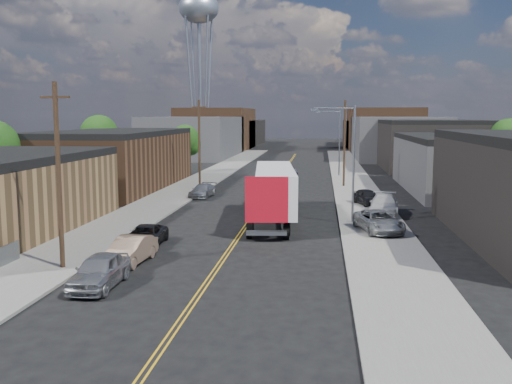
% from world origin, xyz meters
% --- Properties ---
extents(ground, '(260.00, 260.00, 0.00)m').
position_xyz_m(ground, '(0.00, 60.00, 0.00)').
color(ground, black).
rests_on(ground, ground).
extents(centerline, '(0.32, 120.00, 0.01)m').
position_xyz_m(centerline, '(0.00, 45.00, 0.01)').
color(centerline, gold).
rests_on(centerline, ground).
extents(sidewalk_left, '(5.00, 140.00, 0.15)m').
position_xyz_m(sidewalk_left, '(-9.50, 45.00, 0.07)').
color(sidewalk_left, slate).
rests_on(sidewalk_left, ground).
extents(sidewalk_right, '(5.00, 140.00, 0.15)m').
position_xyz_m(sidewalk_right, '(9.50, 45.00, 0.07)').
color(sidewalk_right, slate).
rests_on(sidewalk_right, ground).
extents(warehouse_brown, '(12.00, 26.00, 6.60)m').
position_xyz_m(warehouse_brown, '(-18.00, 44.00, 3.30)').
color(warehouse_brown, '#4B2F1E').
rests_on(warehouse_brown, ground).
extents(industrial_right_b, '(14.00, 24.00, 6.10)m').
position_xyz_m(industrial_right_b, '(22.00, 46.00, 3.05)').
color(industrial_right_b, '#3A3A3D').
rests_on(industrial_right_b, ground).
extents(industrial_right_c, '(14.00, 22.00, 7.60)m').
position_xyz_m(industrial_right_c, '(22.00, 72.00, 3.80)').
color(industrial_right_c, black).
rests_on(industrial_right_c, ground).
extents(skyline_left_a, '(16.00, 30.00, 8.00)m').
position_xyz_m(skyline_left_a, '(-20.00, 95.00, 4.00)').
color(skyline_left_a, '#3A3A3D').
rests_on(skyline_left_a, ground).
extents(skyline_right_a, '(16.00, 30.00, 8.00)m').
position_xyz_m(skyline_right_a, '(20.00, 95.00, 4.00)').
color(skyline_right_a, '#3A3A3D').
rests_on(skyline_right_a, ground).
extents(skyline_left_b, '(16.00, 26.00, 10.00)m').
position_xyz_m(skyline_left_b, '(-20.00, 120.00, 5.00)').
color(skyline_left_b, '#4B2F1E').
rests_on(skyline_left_b, ground).
extents(skyline_right_b, '(16.00, 26.00, 10.00)m').
position_xyz_m(skyline_right_b, '(20.00, 120.00, 5.00)').
color(skyline_right_b, '#4B2F1E').
rests_on(skyline_right_b, ground).
extents(skyline_left_c, '(16.00, 40.00, 7.00)m').
position_xyz_m(skyline_left_c, '(-20.00, 140.00, 3.50)').
color(skyline_left_c, black).
rests_on(skyline_left_c, ground).
extents(skyline_right_c, '(16.00, 40.00, 7.00)m').
position_xyz_m(skyline_right_c, '(20.00, 140.00, 3.50)').
color(skyline_right_c, black).
rests_on(skyline_right_c, ground).
extents(water_tower, '(9.00, 9.00, 36.90)m').
position_xyz_m(water_tower, '(-22.00, 110.00, 30.65)').
color(water_tower, gray).
rests_on(water_tower, ground).
extents(streetlight_near, '(3.39, 0.25, 9.00)m').
position_xyz_m(streetlight_near, '(7.60, 25.00, 5.33)').
color(streetlight_near, gray).
rests_on(streetlight_near, ground).
extents(streetlight_far, '(3.39, 0.25, 9.00)m').
position_xyz_m(streetlight_far, '(7.60, 60.00, 5.33)').
color(streetlight_far, gray).
rests_on(streetlight_far, ground).
extents(utility_pole_left_near, '(1.60, 0.26, 10.00)m').
position_xyz_m(utility_pole_left_near, '(-8.20, 10.00, 5.14)').
color(utility_pole_left_near, black).
rests_on(utility_pole_left_near, ground).
extents(utility_pole_left_far, '(1.60, 0.26, 10.00)m').
position_xyz_m(utility_pole_left_far, '(-8.20, 45.00, 5.14)').
color(utility_pole_left_far, black).
rests_on(utility_pole_left_far, ground).
extents(utility_pole_right, '(1.60, 0.26, 10.00)m').
position_xyz_m(utility_pole_right, '(8.20, 48.00, 5.14)').
color(utility_pole_right, black).
rests_on(utility_pole_right, ground).
extents(tree_left_mid, '(5.10, 5.04, 8.37)m').
position_xyz_m(tree_left_mid, '(-23.94, 55.00, 5.48)').
color(tree_left_mid, black).
rests_on(tree_left_mid, ground).
extents(tree_left_far, '(4.35, 4.20, 6.97)m').
position_xyz_m(tree_left_far, '(-13.94, 62.00, 4.57)').
color(tree_left_far, black).
rests_on(tree_left_far, ground).
extents(tree_right_far, '(4.85, 4.76, 7.91)m').
position_xyz_m(tree_right_far, '(30.06, 60.00, 5.18)').
color(tree_right_far, black).
rests_on(tree_right_far, ground).
extents(semi_truck, '(4.08, 16.71, 4.32)m').
position_xyz_m(semi_truck, '(2.06, 26.21, 2.46)').
color(semi_truck, silver).
rests_on(semi_truck, ground).
extents(car_left_a, '(1.93, 4.77, 1.62)m').
position_xyz_m(car_left_a, '(-5.00, 7.19, 0.81)').
color(car_left_a, '#9A9D9F').
rests_on(car_left_a, ground).
extents(car_left_b, '(1.96, 4.69, 1.51)m').
position_xyz_m(car_left_b, '(-5.00, 11.70, 0.75)').
color(car_left_b, '#8A6E5A').
rests_on(car_left_b, ground).
extents(car_left_c, '(2.35, 4.77, 1.30)m').
position_xyz_m(car_left_c, '(-5.52, 16.00, 0.65)').
color(car_left_c, black).
rests_on(car_left_c, ground).
extents(car_left_d, '(2.40, 4.77, 1.33)m').
position_xyz_m(car_left_d, '(-6.40, 37.99, 0.66)').
color(car_left_d, '#999B9D').
rests_on(car_left_d, ground).
extents(car_right_lot_a, '(3.65, 5.75, 1.48)m').
position_xyz_m(car_right_lot_a, '(9.65, 21.58, 0.89)').
color(car_right_lot_a, '#979A9C').
rests_on(car_right_lot_a, sidewalk_right).
extents(car_right_lot_b, '(2.94, 5.83, 1.62)m').
position_xyz_m(car_right_lot_b, '(10.77, 28.86, 0.96)').
color(car_right_lot_b, '#BEBEBE').
rests_on(car_right_lot_b, sidewalk_right).
extents(car_right_lot_c, '(2.87, 4.49, 1.42)m').
position_xyz_m(car_right_lot_c, '(9.82, 34.00, 0.86)').
color(car_right_lot_c, black).
rests_on(car_right_lot_c, sidewalk_right).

